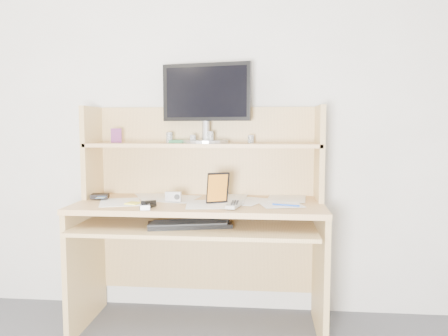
# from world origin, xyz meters

# --- Properties ---
(back_wall) EXTENTS (3.60, 0.04, 2.50)m
(back_wall) POSITION_xyz_m (0.00, 1.80, 1.25)
(back_wall) COLOR silver
(back_wall) RESTS_ON floor
(desk) EXTENTS (1.40, 0.70, 1.30)m
(desk) POSITION_xyz_m (0.00, 1.56, 0.69)
(desk) COLOR tan
(desk) RESTS_ON floor
(paper_clutter) EXTENTS (1.32, 0.54, 0.01)m
(paper_clutter) POSITION_xyz_m (0.00, 1.48, 0.75)
(paper_clutter) COLOR white
(paper_clutter) RESTS_ON desk
(keyboard) EXTENTS (0.46, 0.25, 0.03)m
(keyboard) POSITION_xyz_m (-0.02, 1.29, 0.66)
(keyboard) COLOR black
(keyboard) RESTS_ON desk
(tv_remote) EXTENTS (0.09, 0.19, 0.02)m
(tv_remote) POSITION_xyz_m (0.21, 1.33, 0.76)
(tv_remote) COLOR #ABACA6
(tv_remote) RESTS_ON paper_clutter
(flip_phone) EXTENTS (0.07, 0.10, 0.02)m
(flip_phone) POSITION_xyz_m (-0.25, 1.24, 0.77)
(flip_phone) COLOR silver
(flip_phone) RESTS_ON paper_clutter
(stapler) EXTENTS (0.07, 0.12, 0.04)m
(stapler) POSITION_xyz_m (-0.24, 1.27, 0.77)
(stapler) COLOR black
(stapler) RESTS_ON paper_clutter
(wallet) EXTENTS (0.11, 0.10, 0.03)m
(wallet) POSITION_xyz_m (-0.61, 1.53, 0.77)
(wallet) COLOR black
(wallet) RESTS_ON paper_clutter
(sticky_note_pad) EXTENTS (0.08, 0.08, 0.01)m
(sticky_note_pad) POSITION_xyz_m (-0.36, 1.38, 0.75)
(sticky_note_pad) COLOR yellow
(sticky_note_pad) RESTS_ON desk
(digital_camera) EXTENTS (0.09, 0.04, 0.05)m
(digital_camera) POSITION_xyz_m (-0.15, 1.46, 0.78)
(digital_camera) COLOR #B2B1B4
(digital_camera) RESTS_ON paper_clutter
(game_case) EXTENTS (0.12, 0.06, 0.17)m
(game_case) POSITION_xyz_m (0.11, 1.41, 0.84)
(game_case) COLOR black
(game_case) RESTS_ON paper_clutter
(blue_pen) EXTENTS (0.14, 0.05, 0.01)m
(blue_pen) POSITION_xyz_m (0.48, 1.37, 0.76)
(blue_pen) COLOR blue
(blue_pen) RESTS_ON paper_clutter
(card_box) EXTENTS (0.07, 0.03, 0.09)m
(card_box) POSITION_xyz_m (-0.54, 1.64, 1.12)
(card_box) COLOR #A11519
(card_box) RESTS_ON desk
(shelf_book) EXTENTS (0.14, 0.18, 0.02)m
(shelf_book) POSITION_xyz_m (-0.15, 1.69, 1.09)
(shelf_book) COLOR #317C46
(shelf_book) RESTS_ON desk
(chip_stack_a) EXTENTS (0.04, 0.04, 0.05)m
(chip_stack_a) POSITION_xyz_m (-0.06, 1.62, 1.11)
(chip_stack_a) COLOR black
(chip_stack_a) RESTS_ON desk
(chip_stack_b) EXTENTS (0.05, 0.05, 0.06)m
(chip_stack_b) POSITION_xyz_m (-0.21, 1.66, 1.11)
(chip_stack_b) COLOR silver
(chip_stack_b) RESTS_ON desk
(chip_stack_c) EXTENTS (0.04, 0.04, 0.05)m
(chip_stack_c) POSITION_xyz_m (0.28, 1.67, 1.10)
(chip_stack_c) COLOR black
(chip_stack_c) RESTS_ON desk
(chip_stack_d) EXTENTS (0.05, 0.05, 0.07)m
(chip_stack_d) POSITION_xyz_m (0.04, 1.63, 1.12)
(chip_stack_d) COLOR white
(chip_stack_d) RESTS_ON desk
(monitor) EXTENTS (0.55, 0.28, 0.48)m
(monitor) POSITION_xyz_m (0.01, 1.67, 1.33)
(monitor) COLOR #A9A9AE
(monitor) RESTS_ON desk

